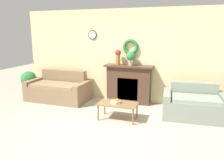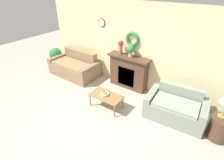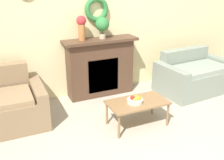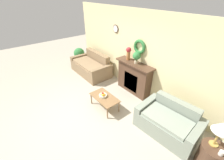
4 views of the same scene
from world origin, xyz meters
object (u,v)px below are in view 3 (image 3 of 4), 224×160
object	(u,v)px
fruit_bowl	(135,100)
vase_on_mantel_left	(82,26)
loveseat_right	(194,76)
potted_plant_on_mantel	(102,25)
coffee_table	(138,104)
fireplace	(100,67)

from	to	relation	value
fruit_bowl	vase_on_mantel_left	xyz separation A→B (m)	(-0.36, 1.34, 0.92)
loveseat_right	vase_on_mantel_left	size ratio (longest dim) A/B	3.54
vase_on_mantel_left	potted_plant_on_mantel	bearing A→B (deg)	-2.97
loveseat_right	fruit_bowl	world-z (taller)	loveseat_right
potted_plant_on_mantel	vase_on_mantel_left	bearing A→B (deg)	177.03
loveseat_right	fruit_bowl	bearing A→B (deg)	-161.96
fruit_bowl	potted_plant_on_mantel	size ratio (longest dim) A/B	0.61
coffee_table	vase_on_mantel_left	bearing A→B (deg)	107.21
loveseat_right	potted_plant_on_mantel	bearing A→B (deg)	156.94
fruit_bowl	loveseat_right	bearing A→B (deg)	22.27
fireplace	loveseat_right	bearing A→B (deg)	-18.78
loveseat_right	potted_plant_on_mantel	xyz separation A→B (m)	(-1.75, 0.60, 1.05)
potted_plant_on_mantel	fireplace	bearing A→B (deg)	162.93
fruit_bowl	potted_plant_on_mantel	bearing A→B (deg)	88.84
fireplace	loveseat_right	distance (m)	1.91
fruit_bowl	potted_plant_on_mantel	world-z (taller)	potted_plant_on_mantel
coffee_table	vase_on_mantel_left	size ratio (longest dim) A/B	2.12
fireplace	potted_plant_on_mantel	size ratio (longest dim) A/B	3.56
fireplace	vase_on_mantel_left	world-z (taller)	vase_on_mantel_left
loveseat_right	coffee_table	world-z (taller)	loveseat_right
coffee_table	fruit_bowl	size ratio (longest dim) A/B	3.81
vase_on_mantel_left	coffee_table	bearing A→B (deg)	-72.79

